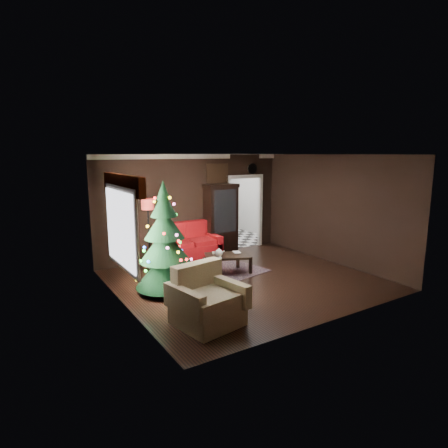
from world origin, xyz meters
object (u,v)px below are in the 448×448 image
loveseat (188,243)px  floor_lamp (149,238)px  curio_cabinet (221,221)px  coffee_table (228,264)px  teapot (219,253)px  wall_clock (252,169)px  kitchen_table (215,230)px  armchair (207,298)px  christmas_tree (165,242)px

loveseat → floor_lamp: 1.29m
curio_cabinet → coffee_table: 2.04m
loveseat → floor_lamp: floor_lamp is taller
teapot → wall_clock: wall_clock is taller
coffee_table → kitchen_table: kitchen_table is taller
loveseat → floor_lamp: bearing=-164.2°
armchair → floor_lamp: bearing=76.1°
floor_lamp → christmas_tree: christmas_tree is taller
christmas_tree → kitchen_table: 4.74m
armchair → wall_clock: wall_clock is taller
curio_cabinet → coffee_table: curio_cabinet is taller
coffee_table → teapot: teapot is taller
coffee_table → armchair: bearing=-129.8°
armchair → kitchen_table: 6.10m
floor_lamp → wall_clock: 3.95m
teapot → kitchen_table: kitchen_table is taller
loveseat → curio_cabinet: (1.15, 0.22, 0.45)m
loveseat → coffee_table: (0.29, -1.49, -0.26)m
floor_lamp → teapot: bearing=-43.9°
loveseat → teapot: 1.53m
teapot → kitchen_table: (1.77, 3.17, -0.20)m
loveseat → christmas_tree: (-1.40, -1.77, 0.55)m
teapot → floor_lamp: bearing=136.1°
wall_clock → loveseat: bearing=-170.3°
coffee_table → teapot: 0.42m
armchair → coffee_table: size_ratio=1.00×
floor_lamp → wall_clock: bearing=11.8°
armchair → curio_cabinet: bearing=45.5°
coffee_table → curio_cabinet: bearing=63.3°
teapot → kitchen_table: 3.64m
armchair → teapot: (1.44, 2.01, 0.11)m
curio_cabinet → wall_clock: 1.88m
christmas_tree → loveseat: bearing=51.6°
armchair → teapot: 2.47m
loveseat → teapot: (0.03, -1.52, 0.07)m
armchair → teapot: size_ratio=5.07×
christmas_tree → teapot: christmas_tree is taller
loveseat → kitchen_table: loveseat is taller
loveseat → curio_cabinet: 1.25m
curio_cabinet → floor_lamp: curio_cabinet is taller
teapot → kitchen_table: size_ratio=0.27×
loveseat → coffee_table: bearing=-78.9°
christmas_tree → teapot: bearing=9.9°
curio_cabinet → floor_lamp: size_ratio=1.00×
armchair → kitchen_table: armchair is taller
christmas_tree → coffee_table: (1.69, 0.29, -0.81)m
curio_cabinet → teapot: size_ratio=9.33×
floor_lamp → armchair: 3.22m
loveseat → kitchen_table: size_ratio=2.27×
loveseat → christmas_tree: size_ratio=0.72×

